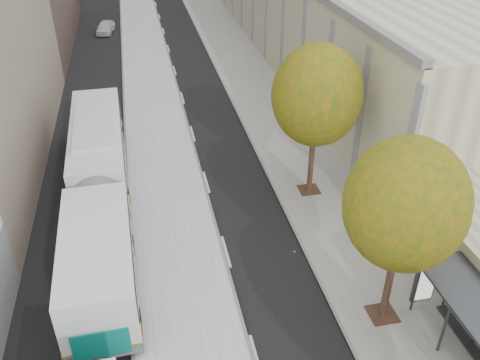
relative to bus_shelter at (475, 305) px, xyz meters
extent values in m
cube|color=#A5A5A5|center=(-9.56, 24.04, -2.11)|extent=(4.25, 150.00, 0.15)
cube|color=gray|center=(-1.56, 24.04, -2.15)|extent=(4.75, 150.00, 0.08)
cube|color=#383A3F|center=(-0.19, 0.04, 0.37)|extent=(1.90, 4.40, 0.10)
cylinder|color=#301D18|center=(-2.09, 2.04, -0.49)|extent=(0.28, 0.28, 3.24)
sphere|color=#1D5113|center=(-2.09, 2.04, 3.08)|extent=(4.20, 4.20, 4.20)
cylinder|color=#301D18|center=(-2.09, 11.04, -0.42)|extent=(0.28, 0.28, 3.38)
sphere|color=#1D5113|center=(-2.09, 11.04, 3.29)|extent=(4.40, 4.40, 4.40)
cube|color=silver|center=(-12.83, 11.03, -0.65)|extent=(3.17, 18.48, 3.07)
cube|color=black|center=(-12.83, 11.03, -0.09)|extent=(3.21, 17.74, 1.06)
cube|color=#09695F|center=(-12.83, 1.85, -1.01)|extent=(1.94, 0.11, 1.19)
imported|color=silver|center=(-13.15, 43.45, -1.58)|extent=(2.08, 3.79, 1.22)
camera|label=1|loc=(-10.34, -10.44, 12.81)|focal=38.00mm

